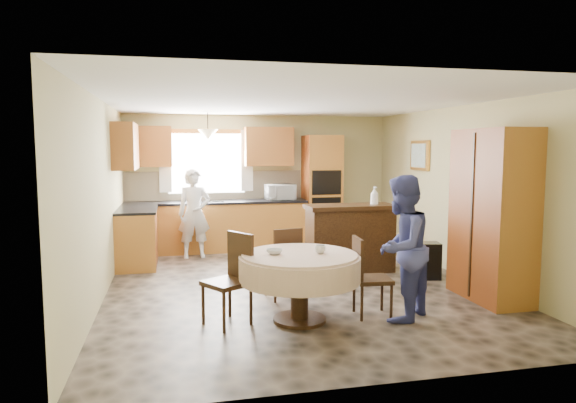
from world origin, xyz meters
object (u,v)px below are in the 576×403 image
(cupboard, at_px, (492,215))
(chair_left, at_px, (233,274))
(sideboard, at_px, (350,240))
(dining_table, at_px, (300,269))
(chair_back, at_px, (285,260))
(person_dining, at_px, (401,248))
(oven_tower, at_px, (322,191))
(chair_right, at_px, (366,273))
(person_sink, at_px, (194,214))

(cupboard, distance_m, chair_left, 3.28)
(sideboard, bearing_deg, dining_table, -123.02)
(chair_back, bearing_deg, person_dining, 127.03)
(oven_tower, relative_size, cupboard, 1.00)
(chair_left, height_order, person_dining, person_dining)
(chair_right, height_order, person_dining, person_dining)
(chair_back, height_order, chair_right, chair_back)
(sideboard, height_order, chair_back, sideboard)
(dining_table, distance_m, chair_left, 0.72)
(person_dining, bearing_deg, chair_back, -85.00)
(sideboard, bearing_deg, cupboard, -55.84)
(oven_tower, xyz_separation_m, cupboard, (1.07, -3.80, 0.00))
(chair_left, relative_size, chair_back, 1.08)
(chair_back, bearing_deg, oven_tower, -123.69)
(cupboard, xyz_separation_m, chair_left, (-3.24, -0.17, -0.52))
(chair_left, distance_m, person_dining, 1.86)
(person_sink, distance_m, person_dining, 4.28)
(sideboard, bearing_deg, person_dining, -95.69)
(oven_tower, distance_m, chair_left, 4.55)
(chair_left, xyz_separation_m, chair_right, (1.49, -0.11, -0.04))
(chair_right, xyz_separation_m, person_dining, (0.33, -0.18, 0.30))
(oven_tower, distance_m, cupboard, 3.95)
(oven_tower, bearing_deg, person_sink, -168.21)
(dining_table, xyz_separation_m, person_sink, (-0.97, 3.58, 0.18))
(cupboard, relative_size, person_dining, 1.33)
(cupboard, relative_size, chair_back, 2.34)
(dining_table, distance_m, person_dining, 1.14)
(chair_right, bearing_deg, cupboard, -75.70)
(oven_tower, xyz_separation_m, dining_table, (-1.45, -4.08, -0.48))
(chair_left, relative_size, person_dining, 0.61)
(chair_right, distance_m, person_sink, 3.98)
(oven_tower, xyz_separation_m, sideboard, (-0.15, -2.04, -0.58))
(chair_left, bearing_deg, person_dining, 48.87)
(cupboard, bearing_deg, oven_tower, 105.73)
(dining_table, xyz_separation_m, chair_right, (0.77, 0.01, -0.09))
(cupboard, distance_m, person_dining, 1.51)
(oven_tower, xyz_separation_m, chair_back, (-1.43, -3.24, -0.56))
(chair_back, xyz_separation_m, chair_right, (0.75, -0.83, -0.00))
(person_sink, bearing_deg, chair_right, -69.67)
(cupboard, distance_m, chair_back, 2.62)
(dining_table, bearing_deg, person_dining, -8.79)
(oven_tower, distance_m, dining_table, 4.36)
(chair_back, relative_size, person_sink, 0.59)
(sideboard, xyz_separation_m, chair_back, (-1.28, -1.21, 0.02))
(oven_tower, distance_m, person_dining, 4.28)
(chair_back, height_order, person_sink, person_sink)
(chair_left, distance_m, chair_back, 1.03)
(chair_right, bearing_deg, oven_tower, -4.18)
(cupboard, xyz_separation_m, dining_table, (-2.52, -0.28, -0.48))
(dining_table, height_order, chair_left, chair_left)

